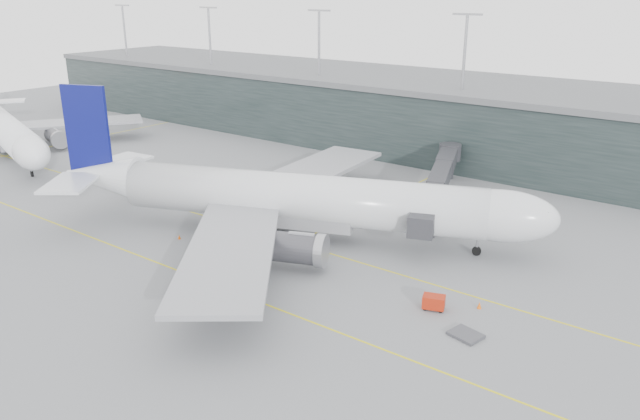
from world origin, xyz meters
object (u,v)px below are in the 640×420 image
Objects in this scene: gse_cart at (434,302)px; second_aircraft at (5,129)px; main_aircraft at (297,199)px; jet_bridge at (454,178)px.

second_aircraft is at bearing 156.41° from gse_cart.
second_aircraft is at bearing 158.44° from main_aircraft.
gse_cart is at bearing 13.43° from second_aircraft.
main_aircraft is 24.92× the size of gse_cart.
jet_bridge is 35.95m from gse_cart.
main_aircraft reaches higher than gse_cart.
main_aircraft is at bearing 17.56° from second_aircraft.
jet_bridge is 0.68× the size of second_aircraft.
second_aircraft reaches higher than gse_cart.
gse_cart is at bearing -38.26° from main_aircraft.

